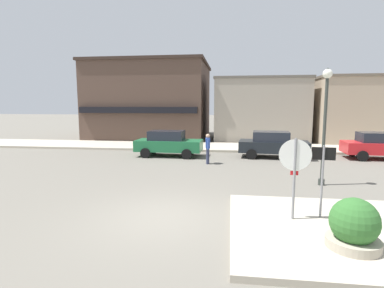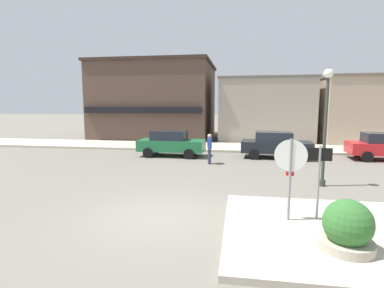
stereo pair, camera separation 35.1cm
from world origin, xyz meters
name	(u,v)px [view 1 (the left image)]	position (x,y,z in m)	size (l,w,h in m)	color
ground_plane	(163,217)	(0.00, 0.00, 0.00)	(160.00, 160.00, 0.00)	#6B665B
sidewalk_corner	(363,232)	(5.07, -0.51, 0.07)	(6.40, 4.80, 0.15)	#B7AD99
kerb_far	(205,147)	(0.00, 13.72, 0.07)	(80.00, 4.00, 0.15)	#B7AD99
stop_sign	(295,168)	(3.51, -0.02, 1.52)	(0.82, 0.12, 2.30)	gray
one_way_sign	(322,174)	(4.28, 0.22, 1.33)	(0.60, 0.08, 2.10)	gray
planter	(354,229)	(4.46, -1.51, 0.56)	(1.10, 1.10, 1.23)	#ADA38E
lamp_post	(325,110)	(5.43, 4.15, 2.96)	(0.36, 0.36, 4.54)	#333833
parked_car_nearest	(168,143)	(-1.92, 9.87, 0.81)	(4.05, 1.97, 1.56)	#1E6B3D
parked_car_second	(273,144)	(4.33, 10.17, 0.81)	(4.14, 2.16, 1.56)	black
parked_car_third	(380,145)	(10.41, 10.42, 0.81)	(4.07, 2.01, 1.56)	red
pedestrian_crossing_near	(208,148)	(0.65, 7.81, 0.87)	(0.27, 0.56, 1.61)	#2D334C
building_corner_shop	(152,101)	(-5.67, 20.38, 3.49)	(10.59, 9.84, 6.97)	brown
building_storefront_left_near	(259,110)	(4.30, 18.97, 2.69)	(7.78, 5.66, 5.37)	#9E9384
building_storefront_left_mid	(352,110)	(12.01, 19.08, 2.68)	(6.84, 7.42, 5.36)	tan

